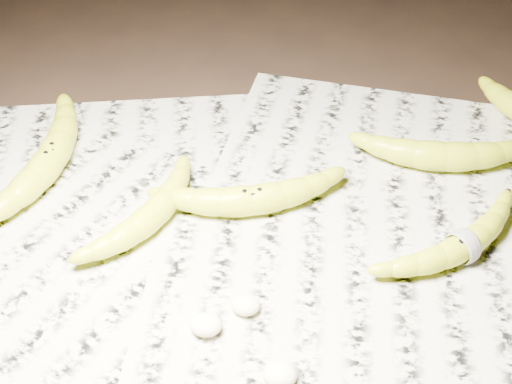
# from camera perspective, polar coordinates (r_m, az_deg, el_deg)

# --- Properties ---
(ground) EXTENTS (3.00, 3.00, 0.00)m
(ground) POSITION_cam_1_polar(r_m,az_deg,el_deg) (0.81, 1.38, -4.41)
(ground) COLOR black
(ground) RESTS_ON ground
(newspaper_patch) EXTENTS (0.90, 0.70, 0.01)m
(newspaper_patch) POSITION_cam_1_polar(r_m,az_deg,el_deg) (0.82, 2.65, -3.70)
(newspaper_patch) COLOR #B7B39D
(newspaper_patch) RESTS_ON ground
(banana_left_a) EXTENTS (0.08, 0.23, 0.04)m
(banana_left_a) POSITION_cam_1_polar(r_m,az_deg,el_deg) (0.92, -16.20, 2.68)
(banana_left_a) COLOR yellow
(banana_left_a) RESTS_ON newspaper_patch
(banana_left_b) EXTENTS (0.12, 0.18, 0.03)m
(banana_left_b) POSITION_cam_1_polar(r_m,az_deg,el_deg) (0.82, -8.32, -1.65)
(banana_left_b) COLOR yellow
(banana_left_b) RESTS_ON newspaper_patch
(banana_center) EXTENTS (0.21, 0.12, 0.04)m
(banana_center) POSITION_cam_1_polar(r_m,az_deg,el_deg) (0.83, -0.34, -0.47)
(banana_center) COLOR yellow
(banana_center) RESTS_ON newspaper_patch
(banana_taped) EXTENTS (0.18, 0.16, 0.03)m
(banana_taped) POSITION_cam_1_polar(r_m,az_deg,el_deg) (0.81, 16.27, -4.02)
(banana_taped) COLOR yellow
(banana_taped) RESTS_ON newspaper_patch
(banana_upper_a) EXTENTS (0.20, 0.07, 0.04)m
(banana_upper_a) POSITION_cam_1_polar(r_m,az_deg,el_deg) (0.92, 14.89, 2.95)
(banana_upper_a) COLOR yellow
(banana_upper_a) RESTS_ON newspaper_patch
(measuring_tape) EXTENTS (0.03, 0.03, 0.04)m
(measuring_tape) POSITION_cam_1_polar(r_m,az_deg,el_deg) (0.81, 16.27, -4.02)
(measuring_tape) COLOR white
(measuring_tape) RESTS_ON newspaper_patch
(flesh_chunk_a) EXTENTS (0.03, 0.03, 0.02)m
(flesh_chunk_a) POSITION_cam_1_polar(r_m,az_deg,el_deg) (0.72, -4.06, -10.36)
(flesh_chunk_a) COLOR #FFF2C5
(flesh_chunk_a) RESTS_ON newspaper_patch
(flesh_chunk_b) EXTENTS (0.03, 0.03, 0.02)m
(flesh_chunk_b) POSITION_cam_1_polar(r_m,az_deg,el_deg) (0.69, 1.93, -14.27)
(flesh_chunk_b) COLOR #FFF2C5
(flesh_chunk_b) RESTS_ON newspaper_patch
(flesh_chunk_c) EXTENTS (0.03, 0.03, 0.02)m
(flesh_chunk_c) POSITION_cam_1_polar(r_m,az_deg,el_deg) (0.74, -0.84, -8.85)
(flesh_chunk_c) COLOR #FFF2C5
(flesh_chunk_c) RESTS_ON newspaper_patch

